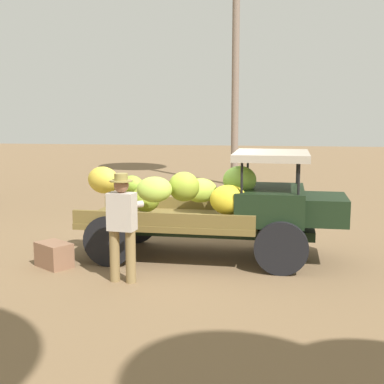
% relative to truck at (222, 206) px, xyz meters
% --- Properties ---
extents(ground_plane, '(60.00, 60.00, 0.00)m').
position_rel_truck_xyz_m(ground_plane, '(-0.68, 0.35, -0.93)').
color(ground_plane, brown).
extents(truck, '(4.56, 1.90, 1.86)m').
position_rel_truck_xyz_m(truck, '(0.00, 0.00, 0.00)').
color(truck, black).
rests_on(truck, ground).
extents(farmer, '(0.52, 0.48, 1.64)m').
position_rel_truck_xyz_m(farmer, '(-1.36, -1.47, 0.00)').
color(farmer, olive).
rests_on(farmer, ground).
extents(wooden_crate, '(0.71, 0.66, 0.40)m').
position_rel_truck_xyz_m(wooden_crate, '(-2.69, -0.87, -0.73)').
color(wooden_crate, '#875F45').
rests_on(wooden_crate, ground).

